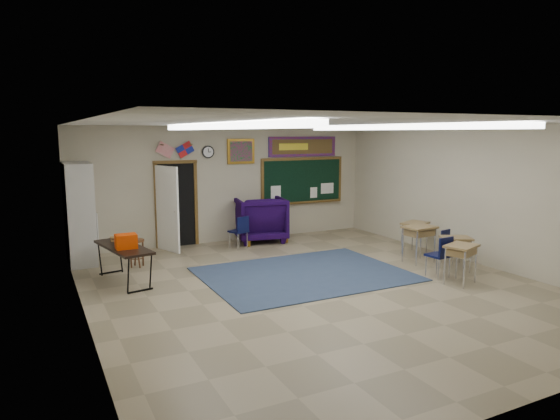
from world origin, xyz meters
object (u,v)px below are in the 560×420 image
folding_table (124,262)px  wooden_stool (137,253)px  wingback_armchair (260,219)px  student_desk_front_right (415,236)px  student_desk_front_left (419,242)px

folding_table → wooden_stool: 1.10m
wingback_armchair → folding_table: 4.43m
student_desk_front_right → wooden_stool: (-6.11, 1.72, -0.11)m
folding_table → wooden_stool: folding_table is taller
student_desk_front_left → wooden_stool: (-5.63, 2.41, -0.15)m
wingback_armchair → wooden_stool: size_ratio=2.19×
student_desk_front_left → folding_table: 6.22m
student_desk_front_left → folding_table: size_ratio=0.45×
wingback_armchair → student_desk_front_right: bearing=143.6°
wooden_stool → student_desk_front_right: bearing=-15.7°
folding_table → wooden_stool: bearing=56.0°
wingback_armchair → student_desk_front_right: (2.70, -2.91, -0.17)m
wingback_armchair → wooden_stool: 3.62m
wingback_armchair → student_desk_front_right: wingback_armchair is taller
wingback_armchair → folding_table: bearing=40.4°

